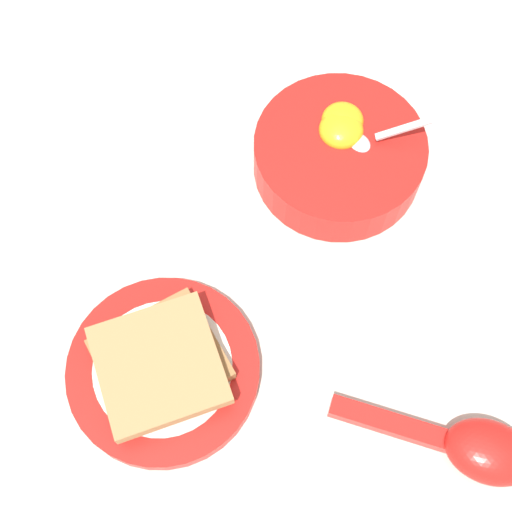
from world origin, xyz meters
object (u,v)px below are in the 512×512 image
object	(u,v)px
egg_bowl	(339,154)
soup_spoon	(472,447)
toast_plate	(164,370)
toast_sandwich	(159,362)

from	to	relation	value
egg_bowl	soup_spoon	world-z (taller)	egg_bowl
soup_spoon	egg_bowl	bearing A→B (deg)	160.47
egg_bowl	toast_plate	distance (m)	0.28
toast_sandwich	soup_spoon	size ratio (longest dim) A/B	0.78
toast_sandwich	soup_spoon	xyz separation A→B (m)	(0.22, 0.17, -0.02)
soup_spoon	toast_plate	bearing A→B (deg)	-143.41
toast_plate	toast_sandwich	size ratio (longest dim) A/B	1.33
toast_plate	soup_spoon	xyz separation A→B (m)	(0.22, 0.17, 0.01)
egg_bowl	soup_spoon	bearing A→B (deg)	-19.53
toast_sandwich	soup_spoon	bearing A→B (deg)	36.63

